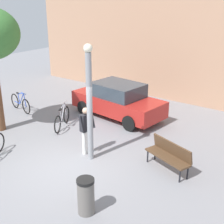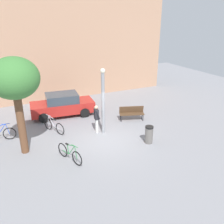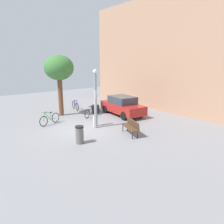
{
  "view_description": "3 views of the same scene",
  "coord_description": "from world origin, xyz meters",
  "px_view_note": "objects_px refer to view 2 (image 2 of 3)",
  "views": [
    {
      "loc": [
        6.41,
        -6.2,
        5.19
      ],
      "look_at": [
        0.09,
        2.39,
        1.15
      ],
      "focal_mm": 50.48,
      "sensor_mm": 36.0,
      "label": 1
    },
    {
      "loc": [
        -4.78,
        -10.92,
        6.4
      ],
      "look_at": [
        1.21,
        1.59,
        0.89
      ],
      "focal_mm": 38.76,
      "sensor_mm": 36.0,
      "label": 2
    },
    {
      "loc": [
        11.26,
        -6.52,
        4.29
      ],
      "look_at": [
        0.38,
        2.2,
        0.88
      ],
      "focal_mm": 33.41,
      "sensor_mm": 36.0,
      "label": 3
    }
  ],
  "objects_px": {
    "park_bench": "(132,112)",
    "parked_car_red": "(62,105)",
    "bicycle_silver": "(54,126)",
    "person_by_lamppost": "(97,117)",
    "plaza_tree": "(15,80)",
    "lamppost": "(103,99)",
    "bicycle_green": "(70,154)",
    "trash_bin": "(149,135)"
  },
  "relations": [
    {
      "from": "park_bench",
      "to": "trash_bin",
      "type": "distance_m",
      "value": 3.19
    },
    {
      "from": "plaza_tree",
      "to": "trash_bin",
      "type": "relative_size",
      "value": 4.94
    },
    {
      "from": "park_bench",
      "to": "plaza_tree",
      "type": "height_order",
      "value": "plaza_tree"
    },
    {
      "from": "park_bench",
      "to": "lamppost",
      "type": "bearing_deg",
      "value": -159.58
    },
    {
      "from": "lamppost",
      "to": "plaza_tree",
      "type": "relative_size",
      "value": 0.8
    },
    {
      "from": "bicycle_silver",
      "to": "parked_car_red",
      "type": "distance_m",
      "value": 2.61
    },
    {
      "from": "parked_car_red",
      "to": "trash_bin",
      "type": "xyz_separation_m",
      "value": [
        3.16,
        -5.82,
        -0.29
      ]
    },
    {
      "from": "park_bench",
      "to": "bicycle_green",
      "type": "xyz_separation_m",
      "value": [
        -5.06,
        -2.98,
        -0.16
      ]
    },
    {
      "from": "park_bench",
      "to": "plaza_tree",
      "type": "distance_m",
      "value": 7.67
    },
    {
      "from": "plaza_tree",
      "to": "trash_bin",
      "type": "xyz_separation_m",
      "value": [
        6.17,
        -1.88,
        -3.23
      ]
    },
    {
      "from": "lamppost",
      "to": "bicycle_green",
      "type": "xyz_separation_m",
      "value": [
        -2.64,
        -2.08,
        -1.66
      ]
    },
    {
      "from": "person_by_lamppost",
      "to": "park_bench",
      "type": "height_order",
      "value": "person_by_lamppost"
    },
    {
      "from": "lamppost",
      "to": "park_bench",
      "type": "distance_m",
      "value": 2.98
    },
    {
      "from": "park_bench",
      "to": "bicycle_green",
      "type": "height_order",
      "value": "bicycle_green"
    },
    {
      "from": "person_by_lamppost",
      "to": "bicycle_green",
      "type": "xyz_separation_m",
      "value": [
        -2.3,
        -2.28,
        -0.58
      ]
    },
    {
      "from": "bicycle_silver",
      "to": "lamppost",
      "type": "bearing_deg",
      "value": -26.64
    },
    {
      "from": "person_by_lamppost",
      "to": "lamppost",
      "type": "bearing_deg",
      "value": -30.07
    },
    {
      "from": "plaza_tree",
      "to": "lamppost",
      "type": "bearing_deg",
      "value": 4.21
    },
    {
      "from": "bicycle_green",
      "to": "parked_car_red",
      "type": "bearing_deg",
      "value": 78.33
    },
    {
      "from": "person_by_lamppost",
      "to": "bicycle_green",
      "type": "height_order",
      "value": "person_by_lamppost"
    },
    {
      "from": "lamppost",
      "to": "person_by_lamppost",
      "type": "relative_size",
      "value": 2.28
    },
    {
      "from": "lamppost",
      "to": "person_by_lamppost",
      "type": "distance_m",
      "value": 1.15
    },
    {
      "from": "bicycle_green",
      "to": "bicycle_silver",
      "type": "height_order",
      "value": "same"
    },
    {
      "from": "person_by_lamppost",
      "to": "bicycle_silver",
      "type": "bearing_deg",
      "value": 153.89
    },
    {
      "from": "plaza_tree",
      "to": "park_bench",
      "type": "bearing_deg",
      "value": 10.11
    },
    {
      "from": "person_by_lamppost",
      "to": "bicycle_green",
      "type": "distance_m",
      "value": 3.29
    },
    {
      "from": "plaza_tree",
      "to": "bicycle_silver",
      "type": "xyz_separation_m",
      "value": [
        1.85,
        1.64,
        -3.33
      ]
    },
    {
      "from": "plaza_tree",
      "to": "bicycle_green",
      "type": "height_order",
      "value": "plaza_tree"
    },
    {
      "from": "bicycle_green",
      "to": "lamppost",
      "type": "bearing_deg",
      "value": 38.18
    },
    {
      "from": "park_bench",
      "to": "parked_car_red",
      "type": "height_order",
      "value": "parked_car_red"
    },
    {
      "from": "trash_bin",
      "to": "person_by_lamppost",
      "type": "bearing_deg",
      "value": 130.31
    },
    {
      "from": "lamppost",
      "to": "plaza_tree",
      "type": "bearing_deg",
      "value": -175.79
    },
    {
      "from": "park_bench",
      "to": "bicycle_silver",
      "type": "relative_size",
      "value": 1.01
    },
    {
      "from": "plaza_tree",
      "to": "bicycle_green",
      "type": "bearing_deg",
      "value": -43.8
    },
    {
      "from": "lamppost",
      "to": "parked_car_red",
      "type": "height_order",
      "value": "lamppost"
    },
    {
      "from": "plaza_tree",
      "to": "person_by_lamppost",
      "type": "bearing_deg",
      "value": 7.29
    },
    {
      "from": "lamppost",
      "to": "plaza_tree",
      "type": "xyz_separation_m",
      "value": [
        -4.47,
        -0.33,
        1.67
      ]
    },
    {
      "from": "bicycle_silver",
      "to": "person_by_lamppost",
      "type": "bearing_deg",
      "value": -26.11
    },
    {
      "from": "lamppost",
      "to": "plaza_tree",
      "type": "height_order",
      "value": "plaza_tree"
    },
    {
      "from": "lamppost",
      "to": "plaza_tree",
      "type": "distance_m",
      "value": 4.78
    },
    {
      "from": "bicycle_silver",
      "to": "bicycle_green",
      "type": "bearing_deg",
      "value": -90.4
    },
    {
      "from": "bicycle_green",
      "to": "trash_bin",
      "type": "distance_m",
      "value": 4.34
    }
  ]
}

